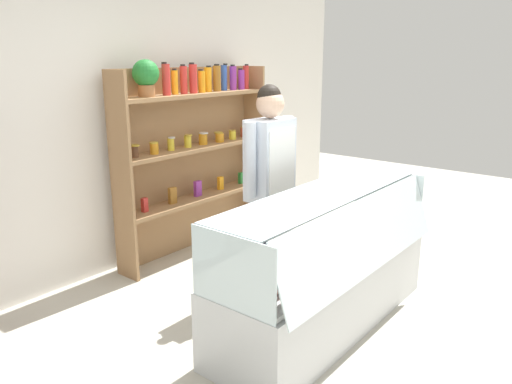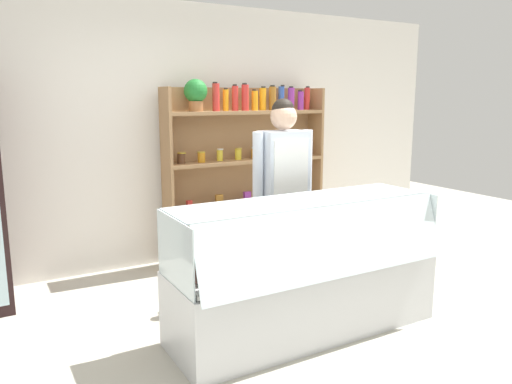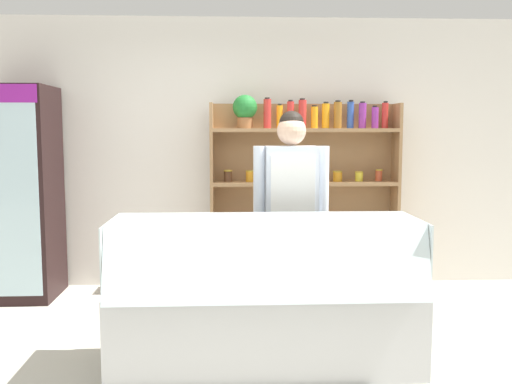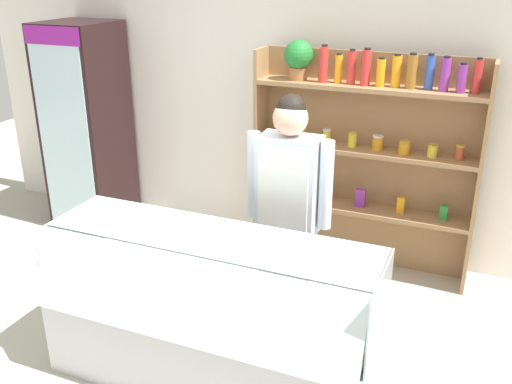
# 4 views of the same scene
# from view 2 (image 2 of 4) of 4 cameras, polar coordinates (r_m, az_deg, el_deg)

# --- Properties ---
(ground_plane) EXTENTS (12.00, 12.00, 0.00)m
(ground_plane) POSITION_cam_2_polar(r_m,az_deg,el_deg) (3.86, 4.48, -16.09)
(ground_plane) COLOR #B7B2A3
(back_wall) EXTENTS (6.80, 0.10, 2.70)m
(back_wall) POSITION_cam_2_polar(r_m,az_deg,el_deg) (5.39, -8.50, 6.51)
(back_wall) COLOR white
(back_wall) RESTS_ON ground
(shelving_unit) EXTENTS (1.83, 0.29, 1.92)m
(shelving_unit) POSITION_cam_2_polar(r_m,az_deg,el_deg) (5.40, -1.61, 3.89)
(shelving_unit) COLOR #9E754C
(shelving_unit) RESTS_ON ground
(deli_display_case) EXTENTS (2.05, 0.72, 1.01)m
(deli_display_case) POSITION_cam_2_polar(r_m,az_deg,el_deg) (3.81, 5.54, -11.25)
(deli_display_case) COLOR silver
(deli_display_case) RESTS_ON ground
(shop_clerk) EXTENTS (0.59, 0.25, 1.73)m
(shop_clerk) POSITION_cam_2_polar(r_m,az_deg,el_deg) (4.31, 3.13, 1.28)
(shop_clerk) COLOR #383D51
(shop_clerk) RESTS_ON ground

